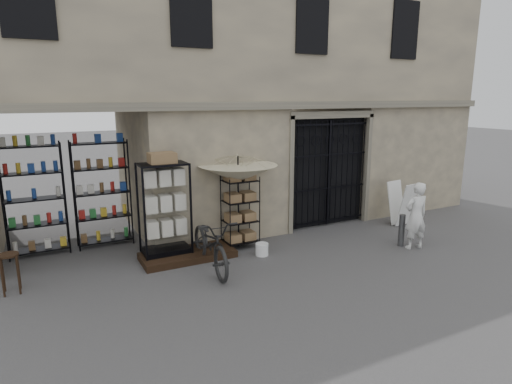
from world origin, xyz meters
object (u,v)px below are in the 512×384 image
wire_rack (240,213)px  shopkeeper (413,248)px  display_cabinet (165,213)px  steel_bollard (402,230)px  easel_sign (402,204)px  white_bucket (262,249)px  market_umbrella (238,169)px  wooden_stool (10,273)px  bicycle (211,269)px

wire_rack → shopkeeper: (3.56, -1.92, -0.83)m
wire_rack → display_cabinet: bearing=-165.3°
steel_bollard → easel_sign: 1.79m
display_cabinet → white_bucket: display_cabinet is taller
market_umbrella → shopkeeper: (3.57, -1.99, -1.85)m
easel_sign → market_umbrella: bearing=166.2°
steel_bollard → wooden_stool: bearing=170.3°
steel_bollard → shopkeeper: 0.48m
white_bucket → steel_bollard: bearing=-16.7°
market_umbrella → steel_bollard: market_umbrella is taller
steel_bollard → bicycle: bearing=170.3°
display_cabinet → market_umbrella: size_ratio=0.82×
market_umbrella → display_cabinet: bearing=-179.5°
display_cabinet → wire_rack: size_ratio=1.25×
wooden_stool → steel_bollard: size_ratio=0.97×
wire_rack → shopkeeper: bearing=-11.9°
market_umbrella → shopkeeper: size_ratio=1.65×
display_cabinet → shopkeeper: display_cabinet is taller
wooden_stool → market_umbrella: bearing=4.5°
white_bucket → wooden_stool: wooden_stool is taller
steel_bollard → white_bucket: bearing=163.3°
display_cabinet → bicycle: 1.55m
steel_bollard → shopkeeper: bearing=-58.6°
market_umbrella → easel_sign: market_umbrella is taller
market_umbrella → steel_bollard: 4.11m
bicycle → wooden_stool: (-3.58, 0.61, 0.39)m
white_bucket → wooden_stool: size_ratio=0.39×
bicycle → steel_bollard: size_ratio=2.78×
display_cabinet → market_umbrella: market_umbrella is taller
bicycle → shopkeeper: bicycle is taller
display_cabinet → wooden_stool: (-2.92, -0.35, -0.64)m
market_umbrella → bicycle: 2.35m
wire_rack → easel_sign: (4.66, -0.43, -0.22)m
market_umbrella → shopkeeper: 4.49m
wire_rack → bicycle: 1.64m
white_bucket → shopkeeper: white_bucket is taller
white_bucket → steel_bollard: steel_bollard is taller
bicycle → wire_rack: bearing=43.3°
bicycle → white_bucket: bearing=12.2°
display_cabinet → white_bucket: size_ratio=7.40×
wooden_stool → shopkeeper: wooden_stool is taller
display_cabinet → wooden_stool: 3.01m
wire_rack → shopkeeper: size_ratio=1.08×
white_bucket → steel_bollard: (3.21, -0.96, 0.24)m
wire_rack → wooden_stool: size_ratio=2.29×
display_cabinet → wooden_stool: bearing=-155.7°
shopkeeper → white_bucket: bearing=-11.3°
wire_rack → white_bucket: wire_rack is taller
market_umbrella → wooden_stool: (-4.66, -0.36, -1.46)m
market_umbrella → easel_sign: 4.86m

